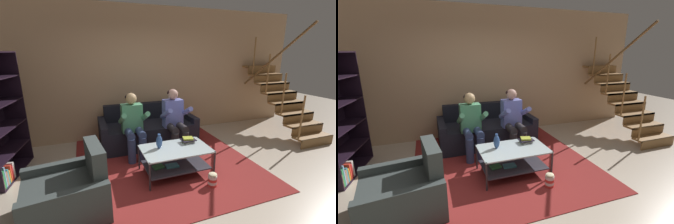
# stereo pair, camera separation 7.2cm
# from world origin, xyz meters

# --- Properties ---
(ground) EXTENTS (16.80, 16.80, 0.00)m
(ground) POSITION_xyz_m (0.00, 0.00, 0.00)
(ground) COLOR #BDAC98
(back_partition) EXTENTS (8.40, 0.12, 2.90)m
(back_partition) POSITION_xyz_m (0.00, 2.46, 1.45)
(back_partition) COLOR tan
(back_partition) RESTS_ON ground
(staircase_run) EXTENTS (0.91, 2.05, 2.48)m
(staircase_run) POSITION_xyz_m (3.26, 1.34, 0.90)
(staircase_run) COLOR olive
(staircase_run) RESTS_ON ground
(couch) EXTENTS (1.98, 0.92, 0.82)m
(couch) POSITION_xyz_m (0.03, 1.81, 0.28)
(couch) COLOR black
(couch) RESTS_ON ground
(person_seated_left) EXTENTS (0.50, 0.58, 1.20)m
(person_seated_left) POSITION_xyz_m (-0.38, 1.27, 0.66)
(person_seated_left) COLOR navy
(person_seated_left) RESTS_ON ground
(person_seated_right) EXTENTS (0.50, 0.58, 1.22)m
(person_seated_right) POSITION_xyz_m (0.45, 1.27, 0.67)
(person_seated_right) COLOR #282427
(person_seated_right) RESTS_ON ground
(coffee_table) EXTENTS (1.08, 0.68, 0.44)m
(coffee_table) POSITION_xyz_m (0.10, 0.41, 0.30)
(coffee_table) COLOR silver
(coffee_table) RESTS_ON ground
(area_rug) EXTENTS (3.00, 3.35, 0.01)m
(area_rug) POSITION_xyz_m (0.07, 0.99, 0.01)
(area_rug) COLOR maroon
(area_rug) RESTS_ON ground
(vase) EXTENTS (0.10, 0.10, 0.24)m
(vase) POSITION_xyz_m (-0.13, 0.50, 0.56)
(vase) COLOR #325493
(vase) RESTS_ON coffee_table
(book_stack) EXTENTS (0.25, 0.19, 0.08)m
(book_stack) POSITION_xyz_m (0.40, 0.56, 0.49)
(book_stack) COLOR silver
(book_stack) RESTS_ON coffee_table
(armchair) EXTENTS (1.02, 0.96, 0.85)m
(armchair) POSITION_xyz_m (-1.45, 0.00, 0.27)
(armchair) COLOR #394140
(armchair) RESTS_ON ground
(popcorn_tub) EXTENTS (0.13, 0.13, 0.22)m
(popcorn_tub) POSITION_xyz_m (0.48, -0.12, 0.11)
(popcorn_tub) COLOR red
(popcorn_tub) RESTS_ON ground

